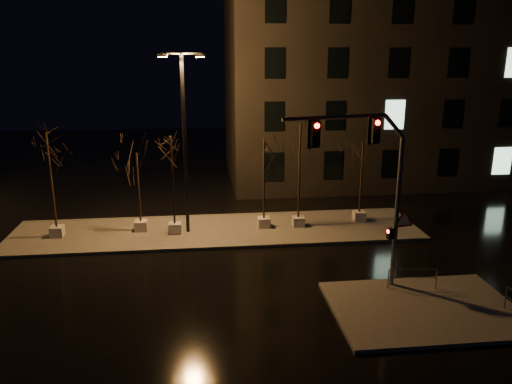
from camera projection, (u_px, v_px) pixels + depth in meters
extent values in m
plane|color=black|center=(223.00, 280.00, 21.50)|extent=(90.00, 90.00, 0.00)
cube|color=#4F4C46|center=(217.00, 231.00, 27.22)|extent=(22.00, 5.00, 0.15)
cube|color=#4F4C46|center=(424.00, 309.00, 18.95)|extent=(7.00, 5.00, 0.15)
cube|color=black|center=(392.00, 79.00, 38.20)|extent=(25.00, 12.00, 15.00)
cube|color=beige|center=(57.00, 231.00, 26.10)|extent=(0.65, 0.65, 0.55)
cylinder|color=black|center=(51.00, 181.00, 25.35)|extent=(0.11, 0.11, 4.93)
cube|color=beige|center=(141.00, 226.00, 26.96)|extent=(0.65, 0.65, 0.55)
cylinder|color=black|center=(139.00, 188.00, 26.38)|extent=(0.11, 0.11, 3.72)
cube|color=beige|center=(175.00, 228.00, 26.60)|extent=(0.65, 0.65, 0.55)
cylinder|color=black|center=(173.00, 181.00, 25.89)|extent=(0.11, 0.11, 4.66)
cube|color=beige|center=(264.00, 222.00, 27.47)|extent=(0.65, 0.65, 0.55)
cylinder|color=black|center=(264.00, 179.00, 26.80)|extent=(0.11, 0.11, 4.38)
cube|color=beige|center=(298.00, 221.00, 27.63)|extent=(0.65, 0.65, 0.55)
cylinder|color=black|center=(299.00, 172.00, 26.86)|extent=(0.11, 0.11, 5.10)
cube|color=beige|center=(359.00, 216.00, 28.53)|extent=(0.65, 0.65, 0.55)
cylinder|color=black|center=(361.00, 176.00, 27.90)|extent=(0.11, 0.11, 4.12)
cylinder|color=slate|center=(397.00, 214.00, 19.94)|extent=(0.19, 0.19, 6.20)
cylinder|color=slate|center=(335.00, 117.00, 17.95)|extent=(4.07, 1.03, 0.14)
cube|color=black|center=(375.00, 131.00, 18.63)|extent=(0.35, 0.29, 0.93)
cube|color=black|center=(315.00, 134.00, 17.86)|extent=(0.35, 0.29, 0.93)
cube|color=black|center=(390.00, 234.00, 20.09)|extent=(0.26, 0.23, 0.46)
cone|color=red|center=(404.00, 220.00, 20.07)|extent=(1.06, 0.26, 1.07)
sphere|color=#FF0C07|center=(404.00, 121.00, 18.93)|extent=(0.19, 0.19, 0.19)
cylinder|color=black|center=(185.00, 147.00, 25.63)|extent=(0.19, 0.19, 9.26)
cylinder|color=black|center=(181.00, 53.00, 24.38)|extent=(2.03, 0.39, 0.09)
cube|color=orange|center=(163.00, 56.00, 24.45)|extent=(0.50, 0.32, 0.19)
cube|color=orange|center=(200.00, 56.00, 24.39)|extent=(0.50, 0.32, 0.19)
cylinder|color=slate|center=(388.00, 279.00, 20.35)|extent=(0.04, 0.04, 0.80)
cylinder|color=slate|center=(436.00, 279.00, 20.31)|extent=(0.04, 0.04, 0.80)
cylinder|color=slate|center=(413.00, 269.00, 20.21)|extent=(1.93, 0.30, 0.04)
cylinder|color=slate|center=(412.00, 277.00, 20.30)|extent=(1.93, 0.30, 0.04)
cylinder|color=slate|center=(506.00, 298.00, 18.70)|extent=(0.05, 0.05, 0.86)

